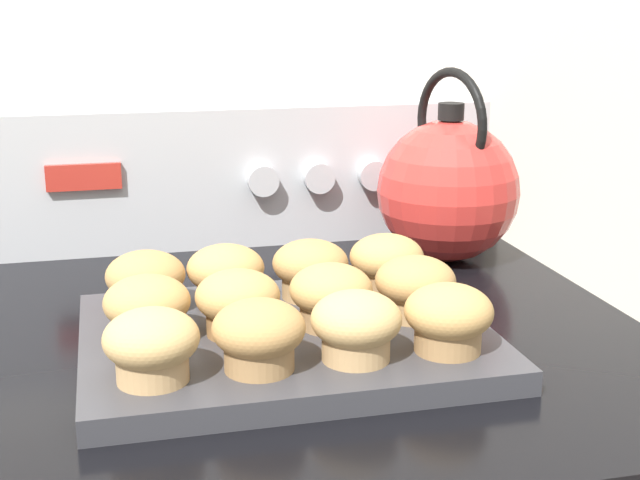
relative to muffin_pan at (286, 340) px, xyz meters
name	(u,v)px	position (x,y,z in m)	size (l,w,h in m)	color
wall_back	(205,0)	(-0.01, 0.43, 0.30)	(8.00, 0.05, 2.40)	silver
control_panel	(218,177)	(-0.01, 0.38, 0.08)	(0.73, 0.07, 0.18)	#B7BABF
muffin_pan	(286,340)	(0.00, 0.00, 0.00)	(0.37, 0.29, 0.02)	#38383D
muffin_r0_c0	(152,345)	(-0.12, -0.08, 0.04)	(0.08, 0.08, 0.06)	tan
muffin_r0_c1	(259,335)	(-0.04, -0.08, 0.04)	(0.08, 0.08, 0.06)	#A37A4C
muffin_r0_c2	(356,325)	(0.04, -0.08, 0.04)	(0.08, 0.08, 0.06)	tan
muffin_r0_c3	(449,317)	(0.12, -0.08, 0.04)	(0.08, 0.08, 0.06)	#A37A4C
muffin_r1_c0	(147,308)	(-0.12, 0.00, 0.04)	(0.08, 0.08, 0.06)	tan
muffin_r1_c1	(238,302)	(-0.04, 0.00, 0.04)	(0.08, 0.08, 0.06)	olive
muffin_r1_c2	(331,295)	(0.04, 0.00, 0.04)	(0.08, 0.08, 0.06)	#A37A4C
muffin_r1_c3	(415,286)	(0.12, 0.00, 0.04)	(0.08, 0.08, 0.06)	tan
muffin_r2_c0	(146,281)	(-0.12, 0.08, 0.04)	(0.08, 0.08, 0.06)	tan
muffin_r2_c1	(226,274)	(-0.04, 0.08, 0.04)	(0.08, 0.08, 0.06)	tan
muffin_r2_c2	(310,268)	(0.04, 0.08, 0.04)	(0.08, 0.08, 0.06)	tan
muffin_r2_c3	(387,262)	(0.12, 0.08, 0.04)	(0.08, 0.08, 0.06)	#A37A4C
tea_kettle	(447,188)	(0.25, 0.24, 0.08)	(0.17, 0.21, 0.23)	red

